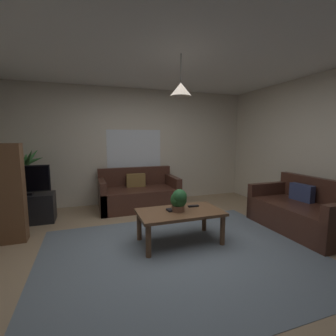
{
  "coord_description": "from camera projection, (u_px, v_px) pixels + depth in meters",
  "views": [
    {
      "loc": [
        -1.08,
        -2.82,
        1.48
      ],
      "look_at": [
        0.0,
        0.3,
        1.05
      ],
      "focal_mm": 25.31,
      "sensor_mm": 36.0,
      "label": 1
    }
  ],
  "objects": [
    {
      "name": "pendant_lamp",
      "position": [
        181.0,
        89.0,
        3.09
      ],
      "size": [
        0.29,
        0.29,
        0.54
      ],
      "color": "black"
    },
    {
      "name": "tv_stand",
      "position": [
        26.0,
        209.0,
        4.09
      ],
      "size": [
        0.9,
        0.44,
        0.5
      ],
      "primitive_type": "cube",
      "color": "black",
      "rests_on": "ground"
    },
    {
      "name": "floor",
      "position": [
        175.0,
        249.0,
        3.18
      ],
      "size": [
        5.3,
        4.97,
        0.02
      ],
      "primitive_type": "cube",
      "color": "#9E8466",
      "rests_on": "ground"
    },
    {
      "name": "couch_right_side",
      "position": [
        302.0,
        213.0,
        3.78
      ],
      "size": [
        0.87,
        1.54,
        0.82
      ],
      "rotation": [
        0.0,
        0.0,
        -1.57
      ],
      "color": "#47281E",
      "rests_on": "ground"
    },
    {
      "name": "wall_right",
      "position": [
        328.0,
        150.0,
        3.89
      ],
      "size": [
        0.06,
        4.97,
        2.55
      ],
      "primitive_type": "cube",
      "color": "beige",
      "rests_on": "ground"
    },
    {
      "name": "ceiling",
      "position": [
        176.0,
        47.0,
        2.85
      ],
      "size": [
        5.3,
        4.97,
        0.02
      ],
      "primitive_type": "cube",
      "color": "white"
    },
    {
      "name": "potted_plant_on_table",
      "position": [
        179.0,
        200.0,
        3.27
      ],
      "size": [
        0.23,
        0.25,
        0.31
      ],
      "color": "brown",
      "rests_on": "coffee_table"
    },
    {
      "name": "book_on_table_0",
      "position": [
        173.0,
        210.0,
        3.32
      ],
      "size": [
        0.17,
        0.13,
        0.03
      ],
      "primitive_type": "cube",
      "rotation": [
        0.0,
        0.0,
        0.12
      ],
      "color": "black",
      "rests_on": "coffee_table"
    },
    {
      "name": "remote_on_table_0",
      "position": [
        193.0,
        206.0,
        3.5
      ],
      "size": [
        0.16,
        0.06,
        0.02
      ],
      "primitive_type": "cube",
      "rotation": [
        0.0,
        0.0,
        4.65
      ],
      "color": "black",
      "rests_on": "coffee_table"
    },
    {
      "name": "potted_palm_corner",
      "position": [
        26.0,
        183.0,
        4.48
      ],
      "size": [
        0.77,
        0.83,
        1.32
      ],
      "color": "#B77051",
      "rests_on": "ground"
    },
    {
      "name": "window_pane",
      "position": [
        134.0,
        150.0,
        5.34
      ],
      "size": [
        1.22,
        0.01,
        0.91
      ],
      "primitive_type": "cube",
      "color": "white"
    },
    {
      "name": "coffee_table",
      "position": [
        180.0,
        216.0,
        3.31
      ],
      "size": [
        1.17,
        0.65,
        0.46
      ],
      "color": "brown",
      "rests_on": "ground"
    },
    {
      "name": "rug",
      "position": [
        181.0,
        255.0,
        2.99
      ],
      "size": [
        3.44,
        2.73,
        0.01
      ],
      "primitive_type": "cube",
      "color": "slate",
      "rests_on": "ground"
    },
    {
      "name": "couch_under_window",
      "position": [
        138.0,
        195.0,
        4.99
      ],
      "size": [
        1.6,
        0.87,
        0.82
      ],
      "color": "#47281E",
      "rests_on": "ground"
    },
    {
      "name": "wall_back",
      "position": [
        136.0,
        146.0,
        5.37
      ],
      "size": [
        5.42,
        0.06,
        2.55
      ],
      "primitive_type": "cube",
      "color": "beige",
      "rests_on": "ground"
    },
    {
      "name": "tv",
      "position": [
        24.0,
        180.0,
        4.01
      ],
      "size": [
        0.81,
        0.16,
        0.51
      ],
      "color": "black",
      "rests_on": "tv_stand"
    }
  ]
}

